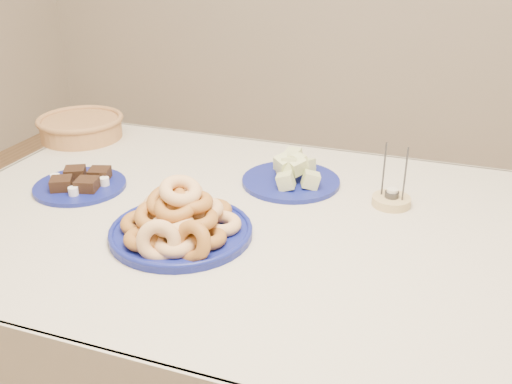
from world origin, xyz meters
TOP-DOWN VIEW (x-y plane):
  - dining_table at (0.00, 0.00)m, footprint 1.71×1.11m
  - donut_platter at (-0.15, -0.15)m, footprint 0.40×0.40m
  - melon_plate at (0.01, 0.24)m, footprint 0.37×0.37m
  - brownie_plate at (-0.55, 0.01)m, footprint 0.33×0.33m
  - wicker_basket at (-0.79, 0.37)m, footprint 0.38×0.38m
  - candle_holder at (0.29, 0.19)m, footprint 0.13×0.13m

SIDE VIEW (x-z plane):
  - dining_table at x=0.00m, z-range 0.27..1.02m
  - brownie_plate at x=-0.55m, z-range 0.74..0.79m
  - candle_holder at x=0.29m, z-range 0.68..0.85m
  - melon_plate at x=0.01m, z-range 0.73..0.83m
  - donut_platter at x=-0.15m, z-range 0.71..0.87m
  - wicker_basket at x=-0.79m, z-range 0.75..0.83m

